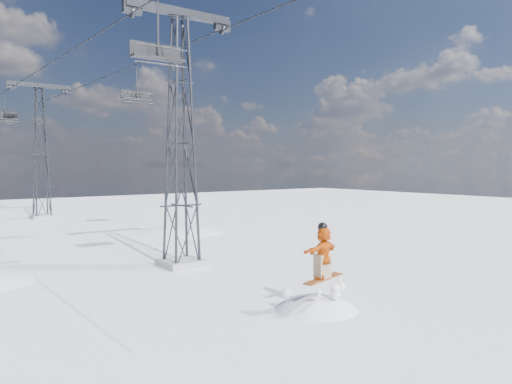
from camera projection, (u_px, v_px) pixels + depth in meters
ground at (281, 311)px, 15.57m from camera, size 120.00×120.00×0.00m
lift_tower_near at (181, 145)px, 22.17m from camera, size 5.20×1.80×11.43m
lift_tower_far at (41, 154)px, 42.22m from camera, size 5.20×1.80×11.43m
haul_cables at (93, 64)px, 31.10m from camera, size 4.46×51.00×0.06m
snowboarder_jump at (316, 360)px, 15.85m from camera, size 4.40×4.40×6.75m
lift_chair_near at (157, 53)px, 18.80m from camera, size 2.07×0.60×2.57m
lift_chair_mid at (136, 96)px, 31.27m from camera, size 1.96×0.56×2.43m
lift_chair_far at (5, 116)px, 43.11m from camera, size 2.06×0.59×2.56m
lift_chair_extra at (0, 118)px, 44.85m from camera, size 2.07×0.60×2.57m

